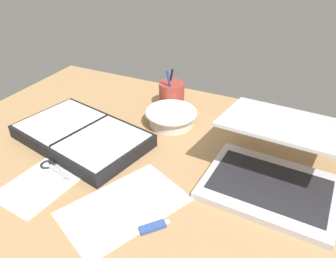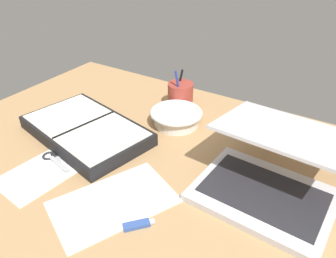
% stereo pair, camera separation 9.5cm
% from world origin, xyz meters
% --- Properties ---
extents(desk_top, '(1.40, 1.00, 0.02)m').
position_xyz_m(desk_top, '(0.00, 0.00, 0.01)').
color(desk_top, tan).
rests_on(desk_top, ground).
extents(laptop, '(0.34, 0.37, 0.16)m').
position_xyz_m(laptop, '(0.33, 0.06, 0.08)').
color(laptop, silver).
rests_on(laptop, desk_top).
extents(bowl, '(0.18, 0.18, 0.05)m').
position_xyz_m(bowl, '(-0.03, 0.22, 0.05)').
color(bowl, silver).
rests_on(bowl, desk_top).
extents(pen_cup, '(0.09, 0.09, 0.15)m').
position_xyz_m(pen_cup, '(-0.09, 0.33, 0.07)').
color(pen_cup, '#9E382D').
rests_on(pen_cup, desk_top).
extents(planner, '(0.45, 0.32, 0.05)m').
position_xyz_m(planner, '(-0.24, -0.00, 0.04)').
color(planner, black).
rests_on(planner, desk_top).
extents(scissors, '(0.12, 0.09, 0.01)m').
position_xyz_m(scissors, '(-0.24, -0.14, 0.02)').
color(scissors, '#B7B7BC').
rests_on(scissors, desk_top).
extents(paper_sheet_front, '(0.29, 0.34, 0.00)m').
position_xyz_m(paper_sheet_front, '(0.03, -0.18, 0.02)').
color(paper_sheet_front, white).
rests_on(paper_sheet_front, desk_top).
extents(paper_sheet_beside_planner, '(0.17, 0.25, 0.00)m').
position_xyz_m(paper_sheet_beside_planner, '(-0.21, -0.19, 0.02)').
color(paper_sheet_beside_planner, white).
rests_on(paper_sheet_beside_planner, desk_top).
extents(usb_drive, '(0.06, 0.06, 0.01)m').
position_xyz_m(usb_drive, '(0.12, -0.21, 0.02)').
color(usb_drive, '#33519E').
rests_on(usb_drive, desk_top).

